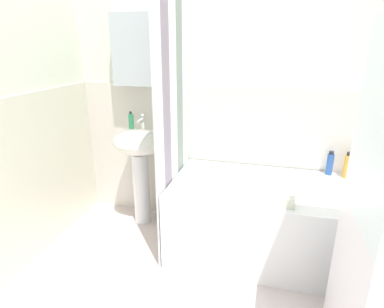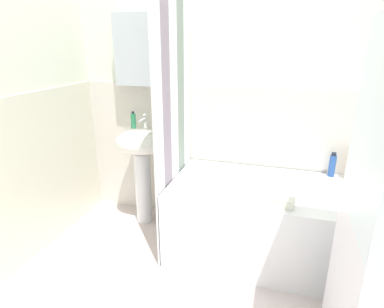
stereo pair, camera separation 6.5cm
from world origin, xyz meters
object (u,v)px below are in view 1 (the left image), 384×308
Objects in this scene: shampoo_bottle at (348,166)px; lotion_bottle at (330,164)px; sink at (140,157)px; body_wash_bottle at (361,169)px; bathtub at (278,221)px; towel_folded at (269,195)px; soap_dispenser at (131,121)px; conditioner_bottle at (379,170)px.

shampoo_bottle is 0.13m from lotion_bottle.
sink is 1.73m from body_wash_bottle.
body_wash_bottle is 0.81× the size of shampoo_bottle.
bathtub is 0.60m from lotion_bottle.
body_wash_bottle is at bearing 28.08° from bathtub.
towel_folded is at bearing -128.27° from lotion_bottle.
soap_dispenser is 1.30m from towel_folded.
conditioner_bottle is 0.86× the size of shampoo_bottle.
conditioner_bottle is (1.85, 0.12, 0.03)m from sink.
sink is 1.64m from shampoo_bottle.
bathtub is 9.67× the size of body_wash_bottle.
sink is 1.23m from bathtub.
soap_dispenser is 1.74m from shampoo_bottle.
towel_folded is (-0.65, -0.53, -0.04)m from body_wash_bottle.
soap_dispenser is 1.84m from body_wash_bottle.
body_wash_bottle is at bearing 38.94° from towel_folded.
sink reaches higher than body_wash_bottle.
body_wash_bottle is at bearing 1.69° from soap_dispenser.
sink is 0.54× the size of bathtub.
lotion_bottle reaches higher than conditioner_bottle.
body_wash_bottle is at bearing -177.99° from conditioner_bottle.
sink is at bearing -176.30° from conditioner_bottle.
conditioner_bottle reaches higher than towel_folded.
towel_folded is (1.08, -0.41, -0.02)m from sink.
conditioner_bottle reaches higher than bathtub.
lotion_bottle is (0.35, 0.33, 0.37)m from bathtub.
lotion_bottle is (1.51, 0.14, 0.04)m from sink.
bathtub is at bearing -151.92° from body_wash_bottle.
soap_dispenser is 1.62m from lotion_bottle.
bathtub is 7.80× the size of shampoo_bottle.
soap_dispenser is 0.92× the size of body_wash_bottle.
soap_dispenser reaches higher than bathtub.
shampoo_bottle is (0.47, 0.29, 0.38)m from bathtub.
sink is 4.18× the size of shampoo_bottle.
body_wash_bottle is at bearing 3.82° from sink.
lotion_bottle is at bearing 2.76° from soap_dispenser.
sink is at bearing -35.11° from soap_dispenser.
body_wash_bottle is at bearing -6.12° from lotion_bottle.
sink is 4.43× the size of lotion_bottle.
soap_dispenser reaches higher than lotion_bottle.
shampoo_bottle is 1.06× the size of lotion_bottle.
soap_dispenser is at bearing 144.89° from sink.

